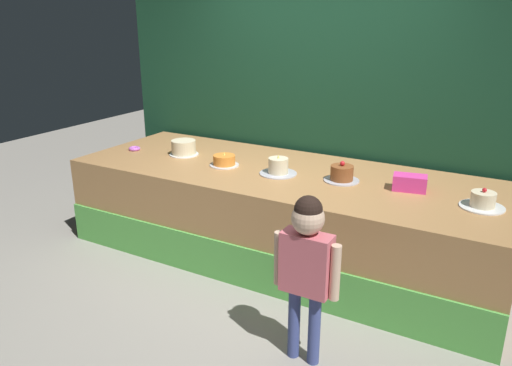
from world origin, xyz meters
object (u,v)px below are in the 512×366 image
Objects in this scene: cake_center at (278,167)px; cake_far_right at (483,201)px; child_figure at (307,258)px; cake_right at (342,174)px; cake_far_left at (184,148)px; donut at (135,149)px; cake_left at (224,161)px; pink_box at (410,183)px.

cake_far_right is at bearing 0.86° from cake_center.
cake_right is (-0.25, 1.25, 0.14)m from child_figure.
cake_far_right is (2.68, -0.06, -0.02)m from cake_far_left.
cake_far_left is at bearing 178.63° from cake_far_right.
child_figure is 1.28m from cake_right.
child_figure is at bearing -25.35° from donut.
cake_far_left is 0.91× the size of cake_far_right.
child_figure is at bearing -55.82° from cake_center.
cake_center reaches higher than cake_far_left.
cake_left reaches higher than donut.
cake_far_right is at bearing 0.79° from donut.
donut is at bearing -179.94° from cake_left.
cake_left is at bearing -11.32° from cake_far_left.
cake_far_right is (1.61, 0.02, -0.01)m from cake_center.
cake_left is at bearing -174.45° from pink_box.
donut is at bearing 154.65° from child_figure.
cake_center is at bearing -179.14° from cake_far_right.
cake_left is (-1.32, 1.14, 0.12)m from child_figure.
cake_left is (0.54, -0.11, -0.02)m from cake_far_left.
cake_far_left is (0.54, 0.11, 0.05)m from donut.
donut is 3.22m from cake_far_right.
pink_box is at bearing 168.11° from cake_far_right.
cake_right is at bearing -175.17° from pink_box.
pink_box is 0.89× the size of cake_far_left.
donut is at bearing -168.57° from cake_far_left.
cake_right is (-0.54, -0.05, -0.00)m from pink_box.
cake_far_right is (0.54, -0.11, -0.01)m from pink_box.
cake_center is 1.61m from cake_far_right.
child_figure reaches higher than cake_center.
cake_center is at bearing -170.29° from cake_right.
cake_center reaches higher than pink_box.
cake_center reaches higher than donut.
child_figure is at bearing -125.04° from cake_far_right.
cake_far_left is 1.61m from cake_right.
pink_box is 1.08m from cake_center.
cake_far_left is at bearing 11.43° from donut.
cake_left is 0.83× the size of cake_center.
cake_far_left is 1.08m from cake_center.
cake_left is at bearing 0.06° from donut.
child_figure is 2.65m from donut.
cake_right is at bearing 9.71° from cake_center.
cake_far_right is (3.22, 0.04, 0.03)m from donut.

